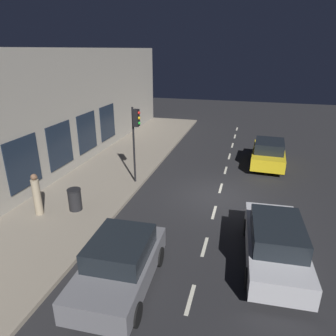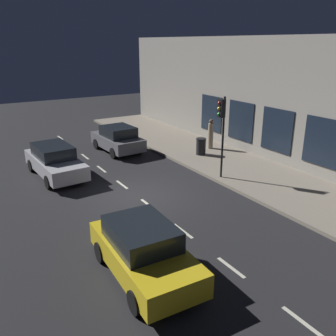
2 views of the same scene
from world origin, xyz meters
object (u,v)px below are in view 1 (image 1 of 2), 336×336
(parked_car_0, at_px, (120,264))
(parked_car_1, at_px, (275,242))
(pedestrian_0, at_px, (37,195))
(traffic_light, at_px, (136,127))
(parked_car_2, at_px, (269,153))
(trash_bin, at_px, (75,199))

(parked_car_0, bearing_deg, parked_car_1, -154.90)
(parked_car_0, height_order, pedestrian_0, pedestrian_0)
(traffic_light, bearing_deg, parked_car_2, -144.42)
(pedestrian_0, bearing_deg, parked_car_2, 124.42)
(traffic_light, height_order, parked_car_2, traffic_light)
(trash_bin, bearing_deg, parked_car_1, 171.26)
(parked_car_1, height_order, parked_car_2, same)
(parked_car_1, height_order, trash_bin, parked_car_1)
(traffic_light, distance_m, parked_car_1, 8.48)
(parked_car_2, relative_size, trash_bin, 4.40)
(parked_car_1, xyz_separation_m, pedestrian_0, (9.41, -0.51, 0.22))
(parked_car_2, bearing_deg, parked_car_1, -87.94)
(pedestrian_0, xyz_separation_m, trash_bin, (-1.28, -0.74, -0.38))
(traffic_light, height_order, parked_car_1, traffic_light)
(parked_car_1, distance_m, parked_car_2, 9.56)
(parked_car_0, bearing_deg, traffic_light, -75.79)
(parked_car_0, relative_size, pedestrian_0, 2.18)
(parked_car_1, distance_m, pedestrian_0, 9.43)
(parked_car_0, xyz_separation_m, parked_car_1, (-4.46, -2.34, 0.00))
(pedestrian_0, relative_size, trash_bin, 1.89)
(parked_car_2, xyz_separation_m, trash_bin, (8.19, 8.31, -0.16))
(parked_car_1, distance_m, trash_bin, 8.24)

